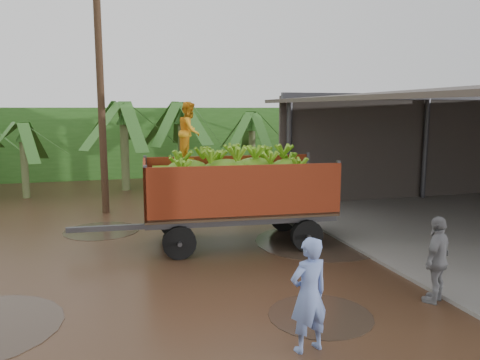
% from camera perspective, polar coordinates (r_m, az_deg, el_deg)
% --- Properties ---
extents(ground, '(100.00, 100.00, 0.00)m').
position_cam_1_polar(ground, '(10.43, -9.89, -11.39)').
color(ground, black).
rests_on(ground, ground).
extents(hedge_north, '(22.00, 3.00, 3.60)m').
position_cam_1_polar(hedge_north, '(25.83, -18.41, 4.38)').
color(hedge_north, '#2D661E').
rests_on(hedge_north, ground).
extents(banana_trailer, '(6.78, 2.72, 3.73)m').
position_cam_1_polar(banana_trailer, '(12.25, -0.50, -1.18)').
color(banana_trailer, '#B23419').
rests_on(banana_trailer, ground).
extents(man_blue, '(0.70, 0.53, 1.74)m').
position_cam_1_polar(man_blue, '(7.11, 8.38, -13.66)').
color(man_blue, '#7089CD').
rests_on(man_blue, ground).
extents(man_grey, '(1.02, 0.85, 1.63)m').
position_cam_1_polar(man_grey, '(9.44, 22.91, -8.90)').
color(man_grey, gray).
rests_on(man_grey, ground).
extents(utility_pole, '(1.20, 0.24, 8.54)m').
position_cam_1_polar(utility_pole, '(16.44, -16.65, 11.03)').
color(utility_pole, '#47301E').
rests_on(utility_pole, ground).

